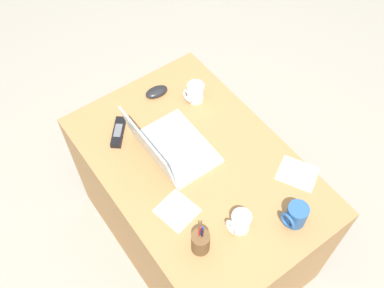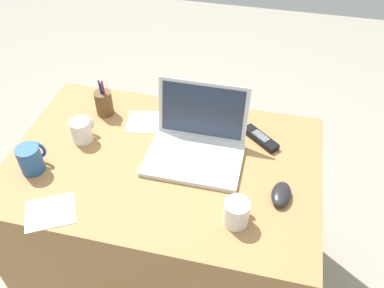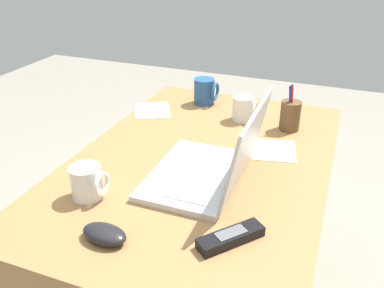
{
  "view_description": "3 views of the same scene",
  "coord_description": "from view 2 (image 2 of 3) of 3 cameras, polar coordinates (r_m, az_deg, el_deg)",
  "views": [
    {
      "loc": [
        -0.79,
        0.6,
        2.28
      ],
      "look_at": [
        0.05,
        -0.01,
        0.82
      ],
      "focal_mm": 41.12,
      "sensor_mm": 36.0,
      "label": 1
    },
    {
      "loc": [
        0.34,
        -0.98,
        1.77
      ],
      "look_at": [
        0.1,
        0.02,
        0.81
      ],
      "focal_mm": 38.16,
      "sensor_mm": 36.0,
      "label": 2
    },
    {
      "loc": [
        1.02,
        0.36,
        1.34
      ],
      "look_at": [
        0.05,
        -0.01,
        0.8
      ],
      "focal_mm": 38.37,
      "sensor_mm": 36.0,
      "label": 3
    }
  ],
  "objects": [
    {
      "name": "cordless_phone",
      "position": [
        1.56,
        9.54,
        0.79
      ],
      "size": [
        0.15,
        0.13,
        0.03
      ],
      "color": "black",
      "rests_on": "desk"
    },
    {
      "name": "paper_note_left",
      "position": [
        1.64,
        -6.54,
        3.12
      ],
      "size": [
        0.17,
        0.16,
        0.0
      ],
      "primitive_type": "cube",
      "rotation": [
        0.0,
        0.0,
        0.2
      ],
      "color": "white",
      "rests_on": "desk"
    },
    {
      "name": "coffee_mug_tall",
      "position": [
        1.51,
        -21.59,
        -1.89
      ],
      "size": [
        0.08,
        0.09,
        0.1
      ],
      "color": "#26518C",
      "rests_on": "desk"
    },
    {
      "name": "desk",
      "position": [
        1.75,
        -3.49,
        -10.83
      ],
      "size": [
        1.12,
        0.74,
        0.73
      ],
      "primitive_type": "cube",
      "color": "#9E7042",
      "rests_on": "ground"
    },
    {
      "name": "coffee_mug_spare",
      "position": [
        1.26,
        6.23,
        -9.41
      ],
      "size": [
        0.08,
        0.09,
        0.09
      ],
      "color": "white",
      "rests_on": "desk"
    },
    {
      "name": "laptop",
      "position": [
        1.46,
        0.65,
        0.05
      ],
      "size": [
        0.34,
        0.28,
        0.23
      ],
      "color": "silver",
      "rests_on": "desk"
    },
    {
      "name": "coffee_mug_white",
      "position": [
        1.57,
        -15.15,
        1.89
      ],
      "size": [
        0.08,
        0.09,
        0.09
      ],
      "color": "white",
      "rests_on": "desk"
    },
    {
      "name": "ground_plane",
      "position": [
        2.05,
        -3.05,
        -16.91
      ],
      "size": [
        6.0,
        6.0,
        0.0
      ],
      "primitive_type": "plane",
      "color": "gray"
    },
    {
      "name": "pen_holder",
      "position": [
        1.68,
        -12.21,
        5.65
      ],
      "size": [
        0.07,
        0.07,
        0.16
      ],
      "color": "brown",
      "rests_on": "desk"
    },
    {
      "name": "paper_note_near_laptop",
      "position": [
        1.39,
        -19.19,
        -8.97
      ],
      "size": [
        0.2,
        0.19,
        0.0
      ],
      "primitive_type": "cube",
      "rotation": [
        0.0,
        0.0,
        0.5
      ],
      "color": "white",
      "rests_on": "desk"
    },
    {
      "name": "computer_mouse",
      "position": [
        1.37,
        12.36,
        -6.86
      ],
      "size": [
        0.07,
        0.11,
        0.03
      ],
      "primitive_type": "ellipsoid",
      "rotation": [
        0.0,
        0.0,
        -0.09
      ],
      "color": "black",
      "rests_on": "desk"
    }
  ]
}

